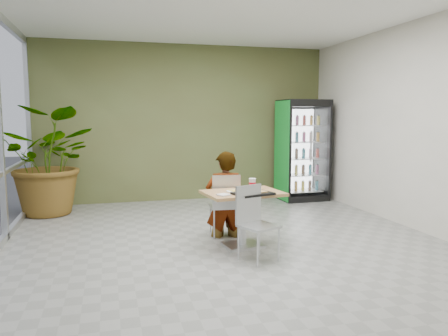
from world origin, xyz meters
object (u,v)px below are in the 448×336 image
(potted_plant, at_px, (51,161))
(beverage_fridge, at_px, (303,150))
(chair_far, at_px, (225,200))
(cafeteria_tray, at_px, (253,193))
(soda_cup, at_px, (252,185))
(chair_near, at_px, (254,216))
(seated_woman, at_px, (225,204))
(dining_table, at_px, (243,207))

(potted_plant, bearing_deg, beverage_fridge, 1.70)
(chair_far, relative_size, cafeteria_tray, 1.93)
(chair_far, xyz_separation_m, soda_cup, (0.25, -0.49, 0.29))
(chair_near, height_order, potted_plant, potted_plant)
(potted_plant, bearing_deg, chair_near, -50.58)
(chair_near, height_order, seated_woman, seated_woman)
(cafeteria_tray, relative_size, potted_plant, 0.25)
(chair_near, bearing_deg, dining_table, 64.14)
(beverage_fridge, bearing_deg, chair_near, -124.81)
(potted_plant, bearing_deg, chair_far, -40.51)
(seated_woman, height_order, potted_plant, potted_plant)
(seated_woman, relative_size, potted_plant, 0.81)
(chair_far, distance_m, potted_plant, 3.44)
(cafeteria_tray, bearing_deg, chair_far, 102.06)
(beverage_fridge, xyz_separation_m, potted_plant, (-4.90, -0.15, -0.08))
(dining_table, relative_size, cafeteria_tray, 2.28)
(beverage_fridge, relative_size, potted_plant, 1.08)
(seated_woman, bearing_deg, chair_near, 98.19)
(chair_far, xyz_separation_m, chair_near, (0.08, -1.04, -0.01))
(chair_far, relative_size, soda_cup, 5.46)
(chair_far, height_order, soda_cup, same)
(soda_cup, bearing_deg, potted_plant, 136.37)
(cafeteria_tray, relative_size, beverage_fridge, 0.23)
(chair_near, bearing_deg, cafeteria_tray, 49.58)
(dining_table, relative_size, beverage_fridge, 0.52)
(seated_woman, distance_m, beverage_fridge, 3.31)
(soda_cup, height_order, cafeteria_tray, soda_cup)
(chair_near, bearing_deg, beverage_fridge, 33.50)
(soda_cup, distance_m, cafeteria_tray, 0.29)
(chair_far, distance_m, soda_cup, 0.62)
(beverage_fridge, bearing_deg, soda_cup, -127.42)
(cafeteria_tray, distance_m, beverage_fridge, 3.80)
(dining_table, relative_size, chair_near, 1.19)
(cafeteria_tray, xyz_separation_m, potted_plant, (-2.76, 2.98, 0.20))
(cafeteria_tray, xyz_separation_m, beverage_fridge, (2.14, 3.13, 0.27))
(soda_cup, relative_size, potted_plant, 0.09)
(seated_woman, xyz_separation_m, soda_cup, (0.24, -0.54, 0.36))
(chair_near, height_order, cafeteria_tray, chair_near)
(dining_table, xyz_separation_m, chair_far, (-0.10, 0.52, 0.00))
(chair_far, distance_m, chair_near, 1.04)
(chair_near, bearing_deg, seated_woman, 70.47)
(chair_far, height_order, chair_near, chair_far)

